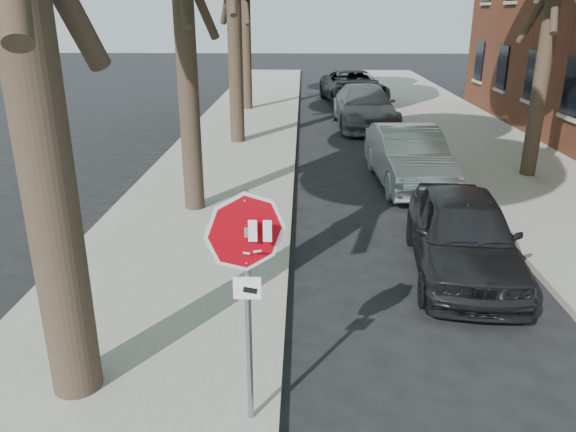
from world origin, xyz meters
name	(u,v)px	position (x,y,z in m)	size (l,w,h in m)	color
ground	(315,427)	(0.00, 0.00, 0.00)	(120.00, 120.00, 0.00)	black
sidewalk_left	(228,157)	(-2.50, 12.00, 0.06)	(4.00, 55.00, 0.12)	gray
sidewalk_right	(502,158)	(6.00, 12.00, 0.06)	(4.00, 55.00, 0.12)	gray
curb_left	(293,157)	(-0.45, 12.00, 0.07)	(0.12, 55.00, 0.13)	#9E9384
curb_right	(436,158)	(3.95, 12.00, 0.07)	(0.12, 55.00, 0.13)	#9E9384
stop_sign	(247,267)	(-0.70, -0.03, 1.95)	(0.76, 0.34, 2.61)	gray
car_a	(463,234)	(2.60, 4.02, 0.71)	(1.69, 4.20, 1.43)	black
car_b	(408,157)	(2.60, 9.34, 0.75)	(1.59, 4.55, 1.50)	#A3A5AB
car_c	(364,106)	(2.26, 17.37, 0.79)	(2.22, 5.46, 1.59)	#545459
car_d	(353,87)	(2.31, 23.29, 0.80)	(2.66, 5.77, 1.60)	black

